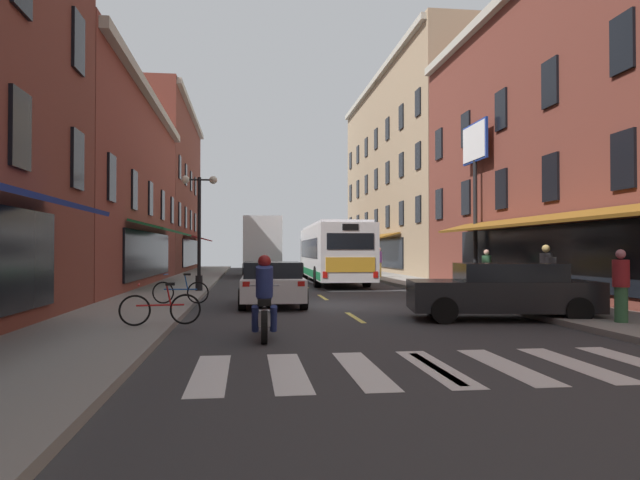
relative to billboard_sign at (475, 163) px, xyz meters
The scene contains 19 objects.
ground_plane 10.68m from the billboard_sign, 140.77° to the right, with size 34.80×80.00×0.10m, color #333335.
lane_centre_dashes 10.78m from the billboard_sign, 139.57° to the right, with size 0.14×73.90×0.01m.
crosswalk_near 18.12m from the billboard_sign, 114.11° to the right, with size 7.10×2.80×0.01m.
sidewalk_left 15.19m from the billboard_sign, 156.04° to the right, with size 3.00×80.00×0.14m, color gray.
sidewalk_right 8.02m from the billboard_sign, 101.30° to the right, with size 3.00×80.00×0.14m, color gray.
billboard_sign is the anchor object (origin of this frame).
transit_bus 9.17m from the billboard_sign, 129.89° to the left, with size 2.80×11.88×3.11m.
box_truck 17.83m from the billboard_sign, 120.59° to the left, with size 2.49×7.84×3.87m.
sedan_near 11.76m from the billboard_sign, 147.59° to the right, with size 2.08×4.31×1.38m.
sedan_mid 11.77m from the billboard_sign, 108.66° to the right, with size 4.79×2.59×1.42m.
sedan_far 28.57m from the billboard_sign, 108.70° to the left, with size 1.97×4.53×1.25m.
motorcycle_rider 16.45m from the billboard_sign, 127.13° to the right, with size 0.62×2.07×1.66m.
bicycle_near 14.27m from the billboard_sign, 152.27° to the right, with size 1.70×0.48×0.91m.
bicycle_mid 17.03m from the billboard_sign, 135.87° to the right, with size 1.70×0.48×0.91m.
pedestrian_near 9.05m from the billboard_sign, 97.16° to the right, with size 0.36×0.51×1.77m.
pedestrian_mid 11.00m from the billboard_sign, 101.51° to the left, with size 0.36×0.36×1.79m.
pedestrian_far 13.02m from the billboard_sign, 97.25° to the right, with size 0.36×0.36×1.63m.
pedestrian_rear 5.34m from the billboard_sign, 103.66° to the right, with size 0.36×0.36×1.64m.
street_lamp_twin 12.09m from the billboard_sign, behind, with size 1.42×0.32×4.59m.
Camera 1 is at (-2.78, -18.39, 1.75)m, focal length 32.62 mm.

